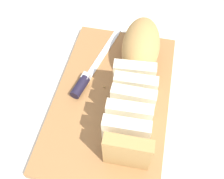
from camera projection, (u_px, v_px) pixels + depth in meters
name	position (u px, v px, depth m)	size (l,w,h in m)	color
ground_plane	(112.00, 101.00, 0.65)	(3.00, 3.00, 0.00)	silver
cutting_board	(112.00, 99.00, 0.64)	(0.45, 0.28, 0.02)	#9E6B3D
bread_loaf	(137.00, 73.00, 0.61)	(0.39, 0.13, 0.11)	tan
bread_knife	(86.00, 78.00, 0.65)	(0.26, 0.07, 0.02)	silver
crumb_near_knife	(104.00, 87.00, 0.65)	(0.01, 0.01, 0.01)	tan
crumb_near_loaf	(119.00, 66.00, 0.68)	(0.01, 0.01, 0.01)	tan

